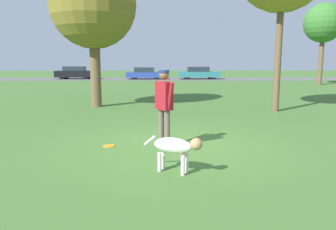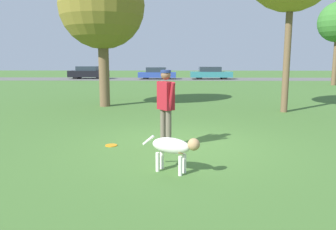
# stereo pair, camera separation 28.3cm
# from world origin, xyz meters

# --- Properties ---
(ground_plane) EXTENTS (120.00, 120.00, 0.00)m
(ground_plane) POSITION_xyz_m (0.00, 0.00, 0.00)
(ground_plane) COLOR #426B2D
(far_road_strip) EXTENTS (120.00, 6.00, 0.01)m
(far_road_strip) POSITION_xyz_m (0.00, 28.37, 0.01)
(far_road_strip) COLOR #5B5B59
(far_road_strip) RESTS_ON ground_plane
(person) EXTENTS (0.47, 0.60, 1.77)m
(person) POSITION_xyz_m (-0.30, -0.25, 1.06)
(person) COLOR #665B4C
(person) RESTS_ON ground_plane
(dog) EXTENTS (1.07, 0.65, 0.67)m
(dog) POSITION_xyz_m (-0.11, -1.95, 0.47)
(dog) COLOR silver
(dog) RESTS_ON ground_plane
(frisbee) EXTENTS (0.28, 0.28, 0.02)m
(frisbee) POSITION_xyz_m (-1.59, -0.11, 0.01)
(frisbee) COLOR orange
(frisbee) RESTS_ON ground_plane
(tree_near_left) EXTENTS (3.59, 3.59, 6.05)m
(tree_near_left) POSITION_xyz_m (-3.16, 6.66, 4.22)
(tree_near_left) COLOR brown
(tree_near_left) RESTS_ON ground_plane
(parked_car_black) EXTENTS (4.27, 1.86, 1.37)m
(parked_car_black) POSITION_xyz_m (-9.67, 28.75, 0.68)
(parked_car_black) COLOR black
(parked_car_black) RESTS_ON ground_plane
(parked_car_blue) EXTENTS (4.08, 1.93, 1.28)m
(parked_car_blue) POSITION_xyz_m (-2.03, 28.20, 0.62)
(parked_car_blue) COLOR #284293
(parked_car_blue) RESTS_ON ground_plane
(parked_car_teal) EXTENTS (4.46, 1.88, 1.34)m
(parked_car_teal) POSITION_xyz_m (3.79, 28.13, 0.66)
(parked_car_teal) COLOR teal
(parked_car_teal) RESTS_ON ground_plane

